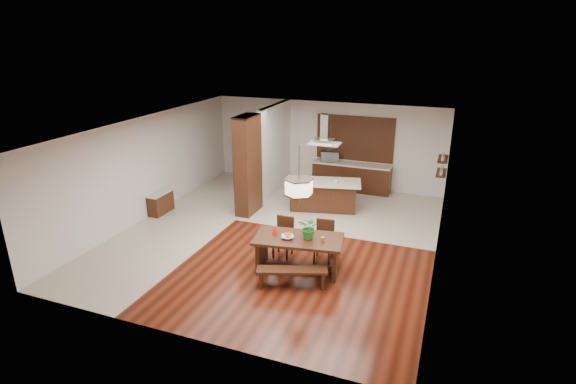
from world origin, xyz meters
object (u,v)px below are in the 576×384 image
at_px(dining_chair_right, 323,241).
at_px(dining_bench, 292,278).
at_px(dining_chair_left, 283,238).
at_px(kitchen_island, 323,195).
at_px(fruit_bowl, 287,237).
at_px(foliage_plant, 309,228).
at_px(dining_table, 298,246).
at_px(pendant_lantern, 299,176).
at_px(island_cup, 336,181).
at_px(hallway_console, 161,203).
at_px(range_hood, 325,129).
at_px(microwave, 330,157).

bearing_deg(dining_chair_right, dining_bench, -106.73).
relative_size(dining_chair_left, kitchen_island, 0.41).
bearing_deg(kitchen_island, fruit_bowl, -98.29).
xyz_separation_m(dining_chair_right, foliage_plant, (-0.16, -0.61, 0.58)).
distance_m(dining_table, pendant_lantern, 1.65).
height_order(dining_chair_left, island_cup, island_cup).
xyz_separation_m(hallway_console, range_hood, (4.42, 1.97, 2.15)).
xyz_separation_m(dining_table, island_cup, (-0.14, 3.68, 0.37)).
xyz_separation_m(dining_table, range_hood, (-0.54, 3.74, 1.87)).
relative_size(dining_chair_left, microwave, 1.67).
relative_size(kitchen_island, range_hood, 2.64).
bearing_deg(hallway_console, dining_table, -19.66).
relative_size(dining_chair_left, range_hood, 1.08).
height_order(foliage_plant, microwave, foliage_plant).
bearing_deg(foliage_plant, microwave, 101.45).
height_order(dining_bench, foliage_plant, foliage_plant).
relative_size(pendant_lantern, kitchen_island, 0.55).
xyz_separation_m(foliage_plant, microwave, (-1.16, 5.70, 0.05)).
distance_m(dining_table, dining_chair_right, 0.78).
bearing_deg(fruit_bowl, dining_bench, -60.69).
bearing_deg(range_hood, hallway_console, -155.93).
xyz_separation_m(foliage_plant, island_cup, (-0.37, 3.62, -0.09)).
relative_size(dining_table, pendant_lantern, 1.59).
distance_m(island_cup, microwave, 2.23).
bearing_deg(pendant_lantern, fruit_bowl, -149.84).
bearing_deg(fruit_bowl, range_hood, 94.80).
relative_size(foliage_plant, fruit_bowl, 1.86).
bearing_deg(fruit_bowl, foliage_plant, 21.36).
distance_m(dining_bench, foliage_plant, 1.14).
bearing_deg(dining_chair_left, dining_bench, -60.86).
height_order(dining_chair_left, kitchen_island, dining_chair_left).
bearing_deg(foliage_plant, pendant_lantern, -167.67).
bearing_deg(fruit_bowl, kitchen_island, 94.80).
distance_m(dining_table, dining_chair_left, 0.78).
xyz_separation_m(pendant_lantern, kitchen_island, (-0.54, 3.74, -1.78)).
height_order(pendant_lantern, kitchen_island, pendant_lantern).
distance_m(range_hood, island_cup, 1.55).
bearing_deg(dining_chair_left, microwave, 93.37).
height_order(foliage_plant, fruit_bowl, foliage_plant).
height_order(hallway_console, dining_chair_left, dining_chair_left).
xyz_separation_m(dining_chair_left, microwave, (-0.35, 5.24, 0.63)).
height_order(pendant_lantern, microwave, pendant_lantern).
bearing_deg(dining_table, hallway_console, 160.34).
xyz_separation_m(dining_chair_right, island_cup, (-0.53, 3.01, 0.48)).
bearing_deg(dining_bench, microwave, 99.10).
bearing_deg(dining_chair_left, island_cup, 81.78).
relative_size(pendant_lantern, fruit_bowl, 4.86).
relative_size(dining_bench, dining_chair_left, 1.54).
height_order(dining_chair_left, fruit_bowl, dining_chair_left).
relative_size(hallway_console, fruit_bowl, 3.26).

